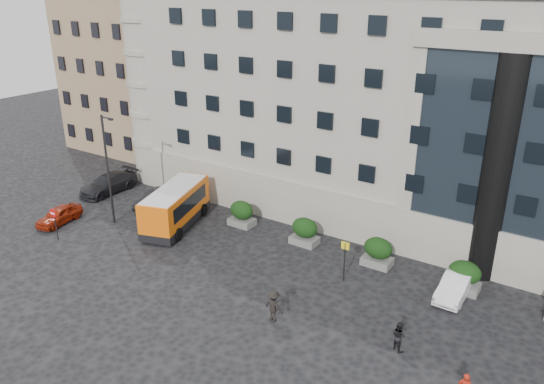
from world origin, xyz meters
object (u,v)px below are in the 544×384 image
(white_taxi, at_px, (456,285))
(parked_car_d, at_px, (184,155))
(street_lamp, at_px, (108,166))
(parked_car_c, at_px, (108,184))
(parked_car_b, at_px, (156,199))
(no_entry_sign, at_px, (54,218))
(hedge_b, at_px, (305,231))
(hedge_c, at_px, (378,252))
(red_truck, at_px, (232,149))
(pedestrian_c, at_px, (274,306))
(hedge_a, at_px, (242,213))
(minibus, at_px, (176,205))
(hedge_d, at_px, (464,276))
(bus_stop_sign, at_px, (345,254))
(pedestrian_b, at_px, (399,336))
(parked_car_a, at_px, (59,215))

(white_taxi, bearing_deg, parked_car_d, 162.78)
(street_lamp, distance_m, parked_car_c, 7.29)
(street_lamp, relative_size, parked_car_b, 2.01)
(no_entry_sign, xyz_separation_m, parked_car_b, (1.50, 7.83, -1.00))
(hedge_b, height_order, hedge_c, same)
(red_truck, bearing_deg, no_entry_sign, -79.09)
(parked_car_d, distance_m, pedestrian_c, 26.90)
(hedge_a, bearing_deg, red_truck, 130.31)
(street_lamp, distance_m, minibus, 5.40)
(hedge_d, xyz_separation_m, parked_car_b, (-23.10, -1.01, -0.27))
(minibus, relative_size, parked_car_b, 1.81)
(street_lamp, xyz_separation_m, white_taxi, (23.32, 4.00, -3.72))
(hedge_b, bearing_deg, hedge_c, 0.00)
(bus_stop_sign, distance_m, parked_car_c, 22.59)
(hedge_a, height_order, parked_car_c, hedge_a)
(hedge_c, distance_m, pedestrian_b, 8.08)
(bus_stop_sign, relative_size, red_truck, 0.43)
(hedge_a, bearing_deg, parked_car_c, -175.65)
(no_entry_sign, distance_m, pedestrian_c, 17.26)
(minibus, relative_size, parked_car_c, 1.38)
(pedestrian_b, bearing_deg, no_entry_sign, 32.46)
(hedge_b, bearing_deg, street_lamp, -159.93)
(parked_car_a, distance_m, parked_car_c, 6.29)
(hedge_b, relative_size, parked_car_a, 0.51)
(bus_stop_sign, distance_m, minibus, 13.37)
(parked_car_d, bearing_deg, bus_stop_sign, -21.64)
(parked_car_b, distance_m, parked_car_c, 5.50)
(hedge_d, xyz_separation_m, parked_car_d, (-28.60, 8.20, -0.15))
(street_lamp, distance_m, bus_stop_sign, 17.75)
(hedge_a, height_order, hedge_b, same)
(street_lamp, distance_m, pedestrian_b, 22.78)
(hedge_a, distance_m, no_entry_sign, 12.64)
(hedge_a, xyz_separation_m, parked_car_c, (-13.00, -0.99, -0.17))
(hedge_b, relative_size, pedestrian_b, 1.20)
(hedge_d, relative_size, pedestrian_b, 1.20)
(hedge_a, distance_m, street_lamp, 9.89)
(street_lamp, xyz_separation_m, parked_car_c, (-5.06, 3.81, -3.61))
(minibus, bearing_deg, hedge_c, -6.95)
(hedge_b, distance_m, bus_stop_sign, 5.19)
(hedge_d, bearing_deg, hedge_b, 180.00)
(hedge_a, distance_m, pedestrian_b, 16.05)
(pedestrian_b, bearing_deg, red_truck, -8.85)
(bus_stop_sign, distance_m, parked_car_a, 21.17)
(bus_stop_sign, bearing_deg, hedge_d, 24.66)
(hedge_d, relative_size, pedestrian_c, 1.07)
(red_truck, relative_size, parked_car_a, 1.63)
(street_lamp, height_order, white_taxi, street_lamp)
(hedge_a, bearing_deg, pedestrian_c, -45.27)
(pedestrian_b, relative_size, pedestrian_c, 0.89)
(white_taxi, bearing_deg, pedestrian_b, -98.24)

